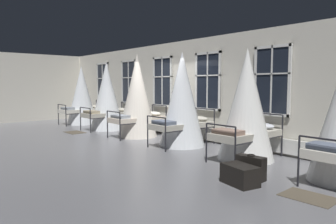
{
  "coord_description": "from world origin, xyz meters",
  "views": [
    {
      "loc": [
        7.76,
        -5.86,
        1.77
      ],
      "look_at": [
        0.47,
        0.27,
        0.93
      ],
      "focal_mm": 34.06,
      "sensor_mm": 36.0,
      "label": 1
    }
  ],
  "objects_px": {
    "cot_third": "(137,97)",
    "cot_fifth": "(247,106)",
    "travel_trunk": "(240,175)",
    "suitcase_dark": "(251,167)",
    "cot_first": "(82,96)",
    "cot_fourth": "(182,101)",
    "cot_second": "(107,97)"
  },
  "relations": [
    {
      "from": "cot_third",
      "to": "cot_fifth",
      "type": "bearing_deg",
      "value": -88.49
    },
    {
      "from": "cot_third",
      "to": "travel_trunk",
      "type": "bearing_deg",
      "value": -105.61
    },
    {
      "from": "suitcase_dark",
      "to": "cot_first",
      "type": "bearing_deg",
      "value": 169.99
    },
    {
      "from": "cot_fourth",
      "to": "cot_fifth",
      "type": "distance_m",
      "value": 2.21
    },
    {
      "from": "cot_first",
      "to": "suitcase_dark",
      "type": "distance_m",
      "value": 9.92
    },
    {
      "from": "cot_third",
      "to": "travel_trunk",
      "type": "distance_m",
      "value": 5.8
    },
    {
      "from": "cot_second",
      "to": "cot_fifth",
      "type": "height_order",
      "value": "cot_second"
    },
    {
      "from": "cot_first",
      "to": "cot_third",
      "type": "xyz_separation_m",
      "value": [
        4.41,
        -0.06,
        0.1
      ]
    },
    {
      "from": "cot_first",
      "to": "cot_second",
      "type": "bearing_deg",
      "value": -91.32
    },
    {
      "from": "cot_fifth",
      "to": "suitcase_dark",
      "type": "bearing_deg",
      "value": -141.06
    },
    {
      "from": "cot_second",
      "to": "cot_fifth",
      "type": "relative_size",
      "value": 1.01
    },
    {
      "from": "cot_first",
      "to": "cot_third",
      "type": "height_order",
      "value": "cot_third"
    },
    {
      "from": "cot_first",
      "to": "travel_trunk",
      "type": "bearing_deg",
      "value": -100.45
    },
    {
      "from": "cot_fourth",
      "to": "travel_trunk",
      "type": "relative_size",
      "value": 4.2
    },
    {
      "from": "cot_third",
      "to": "cot_fourth",
      "type": "relative_size",
      "value": 1.03
    },
    {
      "from": "cot_fourth",
      "to": "travel_trunk",
      "type": "distance_m",
      "value": 3.86
    },
    {
      "from": "cot_fourth",
      "to": "suitcase_dark",
      "type": "height_order",
      "value": "cot_fourth"
    },
    {
      "from": "cot_fourth",
      "to": "travel_trunk",
      "type": "bearing_deg",
      "value": -115.36
    },
    {
      "from": "cot_fourth",
      "to": "suitcase_dark",
      "type": "bearing_deg",
      "value": -109.6
    },
    {
      "from": "suitcase_dark",
      "to": "travel_trunk",
      "type": "xyz_separation_m",
      "value": [
        0.08,
        -0.43,
        -0.05
      ]
    },
    {
      "from": "cot_second",
      "to": "cot_fifth",
      "type": "bearing_deg",
      "value": -90.65
    },
    {
      "from": "cot_fourth",
      "to": "cot_fifth",
      "type": "relative_size",
      "value": 1.03
    },
    {
      "from": "cot_fifth",
      "to": "suitcase_dark",
      "type": "relative_size",
      "value": 4.56
    },
    {
      "from": "cot_second",
      "to": "cot_third",
      "type": "relative_size",
      "value": 0.94
    },
    {
      "from": "cot_first",
      "to": "suitcase_dark",
      "type": "xyz_separation_m",
      "value": [
        9.8,
        -1.22,
        -1.02
      ]
    },
    {
      "from": "cot_third",
      "to": "cot_fifth",
      "type": "distance_m",
      "value": 4.37
    },
    {
      "from": "cot_first",
      "to": "travel_trunk",
      "type": "distance_m",
      "value": 10.07
    },
    {
      "from": "suitcase_dark",
      "to": "travel_trunk",
      "type": "distance_m",
      "value": 0.44
    },
    {
      "from": "cot_second",
      "to": "travel_trunk",
      "type": "relative_size",
      "value": 4.09
    },
    {
      "from": "cot_second",
      "to": "cot_fourth",
      "type": "relative_size",
      "value": 0.97
    },
    {
      "from": "cot_fourth",
      "to": "cot_fifth",
      "type": "height_order",
      "value": "cot_fourth"
    },
    {
      "from": "cot_second",
      "to": "cot_third",
      "type": "distance_m",
      "value": 2.16
    }
  ]
}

